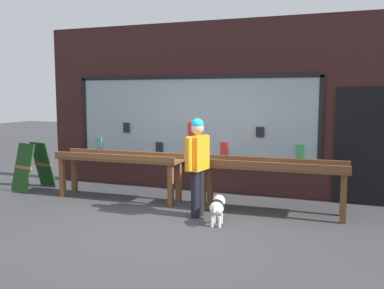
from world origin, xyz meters
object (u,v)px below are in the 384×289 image
display_table_right (272,171)px  display_table_left (119,162)px  small_dog (217,206)px  person_browsing (197,160)px  sandwich_board_sign (33,166)px

display_table_right → display_table_left: bearing=-180.0°
display_table_right → small_dog: display_table_right is taller
person_browsing → sandwich_board_sign: size_ratio=1.65×
display_table_left → sandwich_board_sign: size_ratio=2.55×
display_table_left → small_dog: bearing=-22.1°
display_table_left → small_dog: display_table_left is taller
sandwich_board_sign → small_dog: bearing=-0.4°
display_table_right → small_dog: (-0.67, -0.90, -0.44)m
display_table_left → display_table_right: (2.88, 0.00, 0.01)m
display_table_left → person_browsing: size_ratio=1.54×
display_table_left → sandwich_board_sign: 2.11m
display_table_left → person_browsing: bearing=-18.7°
person_browsing → small_dog: (0.43, -0.29, -0.64)m
display_table_left → display_table_right: display_table_right is taller
display_table_left → sandwich_board_sign: (-2.10, 0.11, -0.21)m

